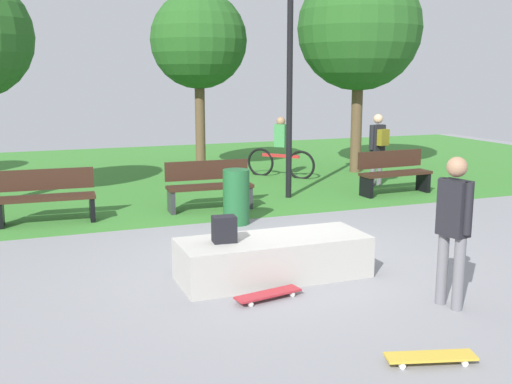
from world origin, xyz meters
TOP-DOWN VIEW (x-y plane):
  - ground_plane at (0.00, 0.00)m, footprint 28.00×28.00m
  - grass_lawn at (0.00, 8.22)m, footprint 26.60×11.56m
  - concrete_ledge at (-0.33, -0.61)m, footprint 2.37×0.90m
  - backpack_on_ledge at (-0.96, -0.58)m, footprint 0.30×0.22m
  - skater_performing_trick at (1.10, -2.20)m, footprint 0.26×0.42m
  - skateboard_by_ledge at (-0.68, -1.30)m, footprint 0.82×0.35m
  - skateboard_spare at (0.07, -3.25)m, footprint 0.82×0.41m
  - park_bench_center_lawn at (-2.84, 3.43)m, footprint 1.62×0.55m
  - park_bench_far_right at (0.05, 3.44)m, footprint 1.62×0.53m
  - park_bench_far_left at (4.15, 3.52)m, footprint 1.62×0.56m
  - tree_tall_oak at (4.90, 6.40)m, footprint 3.12×3.12m
  - tree_young_birch at (1.11, 7.76)m, footprint 2.42×2.42m
  - lamp_post at (1.90, 3.94)m, footprint 0.28×0.28m
  - trash_bin at (0.15, 2.20)m, footprint 0.45×0.45m
  - pedestrian_with_backpack at (4.34, 4.46)m, footprint 0.42×0.41m
  - cyclist_on_bicycle at (2.76, 6.37)m, footprint 1.28×1.38m

SIDE VIEW (x-z plane):
  - ground_plane at x=0.00m, z-range 0.00..0.00m
  - grass_lawn at x=0.00m, z-range 0.00..0.01m
  - skateboard_by_ledge at x=-0.68m, z-range 0.02..0.10m
  - skateboard_spare at x=0.07m, z-range 0.02..0.10m
  - concrete_ledge at x=-0.33m, z-range 0.00..0.52m
  - trash_bin at x=0.15m, z-range 0.00..0.94m
  - park_bench_center_lawn at x=-2.84m, z-range 0.03..0.94m
  - park_bench_far_right at x=0.05m, z-range 0.03..0.94m
  - park_bench_far_left at x=4.15m, z-range 0.03..0.94m
  - cyclist_on_bicycle at x=2.76m, z-range -0.13..1.39m
  - backpack_on_ledge at x=-0.96m, z-range 0.52..0.84m
  - skater_performing_trick at x=1.10m, z-range 0.14..1.80m
  - pedestrian_with_backpack at x=4.34m, z-range 0.16..1.79m
  - lamp_post at x=1.90m, z-range 0.46..4.83m
  - tree_young_birch at x=1.11m, z-range 1.05..5.61m
  - tree_tall_oak at x=4.90m, z-range 1.03..6.24m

